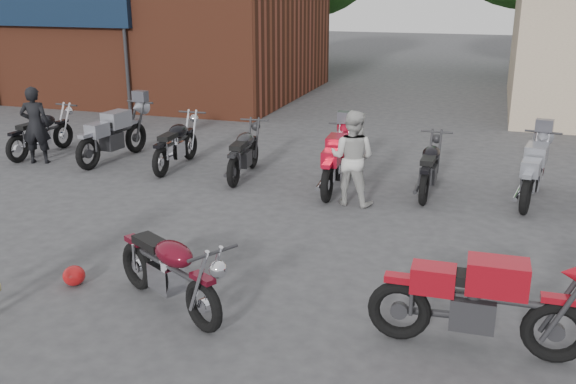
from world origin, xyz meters
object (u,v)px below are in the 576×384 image
(vintage_motorcycle, at_px, (169,265))
(row_bike_3, at_px, (244,150))
(person_dark, at_px, (35,125))
(row_bike_5, at_px, (430,164))
(person_light, at_px, (352,158))
(row_bike_1, at_px, (114,132))
(helmet, at_px, (74,276))
(row_bike_4, at_px, (336,158))
(row_bike_2, at_px, (176,141))
(row_bike_6, at_px, (534,168))
(row_bike_0, at_px, (41,130))
(sportbike, at_px, (482,297))

(vintage_motorcycle, distance_m, row_bike_3, 5.34)
(person_dark, xyz_separation_m, row_bike_5, (7.91, 0.42, -0.26))
(person_dark, height_order, row_bike_3, person_dark)
(person_light, bearing_deg, row_bike_1, -5.56)
(helmet, height_order, row_bike_5, row_bike_5)
(person_dark, distance_m, row_bike_5, 7.93)
(row_bike_4, height_order, row_bike_5, row_bike_4)
(row_bike_2, xyz_separation_m, row_bike_6, (6.74, -0.06, 0.03))
(row_bike_0, bearing_deg, vintage_motorcycle, -126.92)
(sportbike, xyz_separation_m, row_bike_3, (-4.52, 5.04, -0.07))
(person_dark, xyz_separation_m, person_light, (6.73, -0.56, 0.00))
(row_bike_2, relative_size, row_bike_3, 1.03)
(person_dark, xyz_separation_m, row_bike_1, (1.40, 0.66, -0.18))
(vintage_motorcycle, bearing_deg, row_bike_3, 132.25)
(person_light, distance_m, row_bike_1, 5.47)
(person_light, bearing_deg, row_bike_0, -1.89)
(helmet, distance_m, person_light, 4.87)
(row_bike_1, bearing_deg, row_bike_6, -84.48)
(person_light, bearing_deg, vintage_motorcycle, 82.45)
(person_dark, bearing_deg, row_bike_2, 171.01)
(person_dark, xyz_separation_m, row_bike_2, (2.89, 0.56, -0.24))
(row_bike_4, distance_m, row_bike_6, 3.36)
(row_bike_5, bearing_deg, helmet, 144.37)
(person_light, relative_size, row_bike_2, 0.84)
(vintage_motorcycle, xyz_separation_m, sportbike, (3.35, 0.18, 0.05))
(sportbike, bearing_deg, row_bike_2, 137.99)
(row_bike_0, relative_size, row_bike_4, 0.94)
(row_bike_3, bearing_deg, row_bike_5, -94.94)
(person_light, height_order, row_bike_5, person_light)
(row_bike_2, xyz_separation_m, row_bike_3, (1.53, -0.19, -0.02))
(vintage_motorcycle, bearing_deg, person_light, 104.73)
(row_bike_3, distance_m, row_bike_4, 1.88)
(vintage_motorcycle, height_order, row_bike_0, vintage_motorcycle)
(person_light, xyz_separation_m, row_bike_2, (-3.84, 1.12, -0.25))
(sportbike, distance_m, row_bike_6, 5.22)
(person_dark, bearing_deg, row_bike_3, 164.82)
(sportbike, bearing_deg, helmet, 178.57)
(helmet, distance_m, row_bike_0, 6.92)
(person_dark, xyz_separation_m, row_bike_3, (4.42, 0.37, -0.26))
(sportbike, relative_size, helmet, 7.63)
(vintage_motorcycle, xyz_separation_m, person_dark, (-5.59, 4.84, 0.24))
(vintage_motorcycle, xyz_separation_m, row_bike_0, (-5.94, 5.43, -0.01))
(row_bike_4, bearing_deg, vintage_motorcycle, 169.07)
(row_bike_2, relative_size, row_bike_4, 0.95)
(person_light, relative_size, row_bike_4, 0.80)
(helmet, relative_size, row_bike_0, 0.15)
(row_bike_2, height_order, row_bike_5, row_bike_2)
(sportbike, relative_size, row_bike_1, 0.98)
(person_dark, relative_size, row_bike_3, 0.86)
(row_bike_4, bearing_deg, row_bike_2, 79.72)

